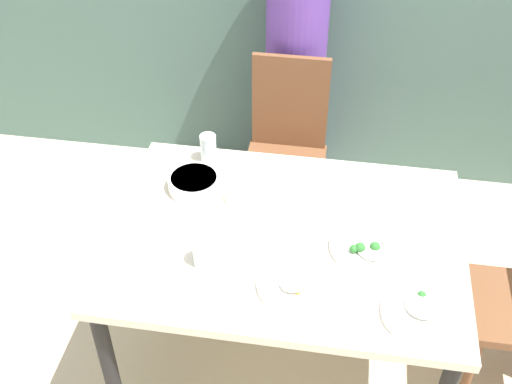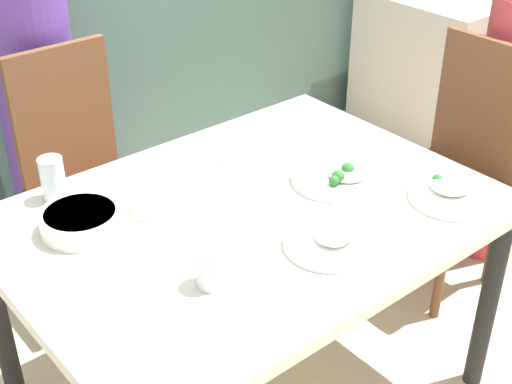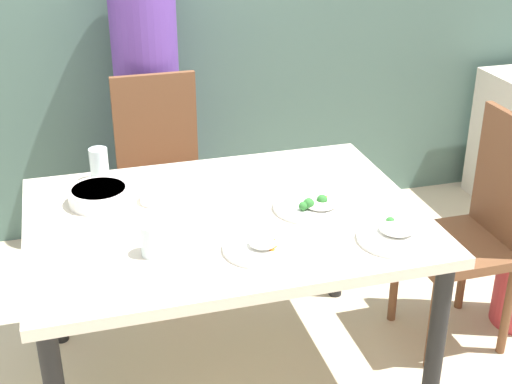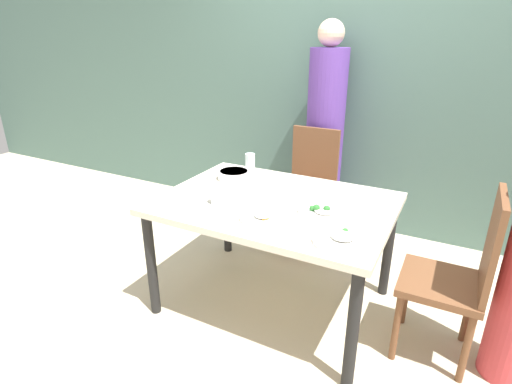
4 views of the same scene
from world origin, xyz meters
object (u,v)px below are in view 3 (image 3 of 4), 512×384
Objects in this scene: chair_adult_spot at (162,177)px; plate_rice_adult at (395,235)px; person_adult at (148,91)px; bowl_curry at (99,195)px; glass_water_tall at (153,240)px; chair_child_spot at (475,227)px.

chair_adult_spot is 1.32m from plate_rice_adult.
person_adult is 1.00m from bowl_curry.
person_adult reaches higher than chair_adult_spot.
person_adult reaches higher than glass_water_tall.
chair_adult_spot reaches higher than glass_water_tall.
person_adult is (0.00, 0.32, 0.31)m from chair_adult_spot.
chair_child_spot is 3.88× the size of plate_rice_adult.
person_adult is at bearing 111.52° from plate_rice_adult.
chair_adult_spot is at bearing -126.26° from chair_child_spot.
bowl_curry is at bearing -108.20° from person_adult.
person_adult is (-1.12, 1.14, 0.31)m from chair_child_spot.
bowl_curry reaches higher than plate_rice_adult.
bowl_curry is (-0.31, -0.63, 0.24)m from chair_adult_spot.
person_adult is at bearing 71.80° from bowl_curry.
chair_child_spot is 1.34m from glass_water_tall.
glass_water_tall is at bearing -72.23° from bowl_curry.
chair_child_spot is 0.55× the size of person_adult.
bowl_curry is at bearing 107.77° from glass_water_tall.
chair_child_spot is (1.12, -0.82, 0.00)m from chair_adult_spot.
chair_child_spot is 0.67m from plate_rice_adult.
glass_water_tall is at bearing -80.44° from chair_child_spot.
glass_water_tall reaches higher than bowl_curry.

